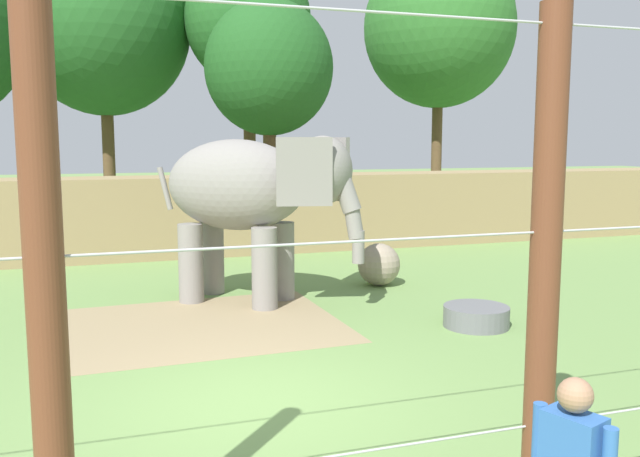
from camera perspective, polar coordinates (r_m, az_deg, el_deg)
The scene contains 11 objects.
ground_plane at distance 8.30m, azimuth -5.71°, elevation -14.64°, with size 120.00×120.00×0.00m, color #6B8E4C.
dirt_patch at distance 11.75m, azimuth -10.42°, elevation -8.05°, with size 4.81×3.84×0.01m, color #937F5B.
embankment_wall at distance 18.79m, azimuth -13.24°, elevation 1.00°, with size 36.00×1.80×2.14m, color #997F56.
elephant at distance 12.96m, azimuth -5.80°, elevation 3.01°, with size 3.78×3.39×3.20m.
enrichment_ball at distance 14.64m, azimuth 4.99°, elevation -3.04°, with size 0.92×0.92×0.92m, color gray.
cable_fence at distance 4.93m, azimuth 1.06°, elevation -4.52°, with size 12.62×0.25×4.19m.
water_tub at distance 11.76m, azimuth 13.05°, elevation -7.20°, with size 1.10×1.10×0.35m.
tree_left_of_centre at distance 29.50m, azimuth 10.03°, elevation 16.30°, with size 6.23×6.23×11.00m.
tree_behind_wall at distance 26.39m, azimuth -17.80°, elevation 16.05°, with size 6.17×6.17×10.47m.
tree_right_of_centre at distance 25.32m, azimuth -6.09°, elevation 16.96°, with size 4.50×4.50×9.73m.
tree_far_right at distance 22.82m, azimuth -4.33°, elevation 13.32°, with size 4.23×4.23×7.71m.
Camera 1 is at (-1.66, -7.51, 3.12)m, focal length 37.91 mm.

